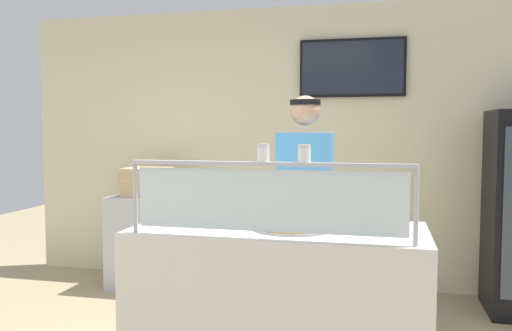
% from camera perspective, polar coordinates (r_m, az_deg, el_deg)
% --- Properties ---
extents(shop_rear_unit, '(6.10, 0.13, 2.70)m').
position_cam_1_polar(shop_rear_unit, '(5.18, 7.08, 2.14)').
color(shop_rear_unit, beige).
rests_on(shop_rear_unit, ground).
extents(serving_counter, '(1.70, 0.79, 0.95)m').
position_cam_1_polar(serving_counter, '(3.26, 2.46, -14.91)').
color(serving_counter, silver).
rests_on(serving_counter, ground).
extents(sneeze_guard, '(1.52, 0.06, 0.41)m').
position_cam_1_polar(sneeze_guard, '(2.77, 1.18, -2.61)').
color(sneeze_guard, '#B2B5BC').
rests_on(sneeze_guard, serving_counter).
extents(pizza_tray, '(0.50, 0.50, 0.04)m').
position_cam_1_polar(pizza_tray, '(3.11, 4.05, -6.45)').
color(pizza_tray, '#9EA0A8').
rests_on(pizza_tray, serving_counter).
extents(pizza_server, '(0.09, 0.28, 0.01)m').
position_cam_1_polar(pizza_server, '(3.09, 3.68, -6.11)').
color(pizza_server, '#ADAFB7').
rests_on(pizza_server, pizza_tray).
extents(parmesan_shaker, '(0.07, 0.07, 0.09)m').
position_cam_1_polar(parmesan_shaker, '(2.76, 0.79, 1.24)').
color(parmesan_shaker, white).
rests_on(parmesan_shaker, sneeze_guard).
extents(pepper_flake_shaker, '(0.07, 0.07, 0.09)m').
position_cam_1_polar(pepper_flake_shaker, '(2.72, 5.22, 1.17)').
color(pepper_flake_shaker, white).
rests_on(pepper_flake_shaker, sneeze_guard).
extents(worker_figure, '(0.41, 0.50, 1.76)m').
position_cam_1_polar(worker_figure, '(3.76, 5.30, -4.02)').
color(worker_figure, '#23232D').
rests_on(worker_figure, ground).
extents(prep_shelf, '(0.70, 0.55, 0.89)m').
position_cam_1_polar(prep_shelf, '(5.25, -11.31, -8.00)').
color(prep_shelf, '#B7BABF').
rests_on(prep_shelf, ground).
extents(pizza_box_stack, '(0.47, 0.45, 0.27)m').
position_cam_1_polar(pizza_box_stack, '(5.17, -11.41, -1.71)').
color(pizza_box_stack, tan).
rests_on(pizza_box_stack, prep_shelf).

